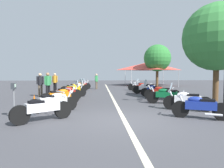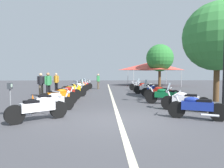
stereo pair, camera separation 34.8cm
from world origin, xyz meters
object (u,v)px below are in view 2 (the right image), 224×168
Objects in this scene: motorcycle_right_row_0 at (196,107)px; bystander_2 at (56,81)px; motorcycle_left_row_4 at (73,90)px; motorcycle_right_row_7 at (139,86)px; motorcycle_left_row_2 at (59,96)px; roadside_tree_0 at (218,37)px; motorcycle_right_row_3 at (161,93)px; motorcycle_right_row_2 at (165,96)px; motorcycle_left_row_7 at (80,86)px; traffic_cone_1 at (63,90)px; motorcycle_left_row_3 at (66,93)px; motorcycle_right_row_6 at (144,87)px; event_tent at (152,66)px; traffic_cone_2 at (33,101)px; motorcycle_left_row_1 at (51,101)px; motorcycle_right_row_5 at (147,88)px; motorcycle_right_row_4 at (154,90)px; motorcycle_left_row_0 at (39,108)px; bystander_3 at (98,80)px; bystander_0 at (48,83)px; motorcycle_left_row_6 at (77,87)px; roadside_tree_1 at (160,58)px; traffic_cone_0 at (162,90)px; motorcycle_left_row_8 at (83,85)px; motorcycle_left_row_5 at (74,88)px; bystander_1 at (41,83)px; motorcycle_right_row_1 at (185,100)px; parking_meter at (10,94)px.

bystander_2 reaches higher than motorcycle_right_row_0.
motorcycle_left_row_4 reaches higher than motorcycle_right_row_7.
roadside_tree_0 reaches higher than motorcycle_left_row_2.
motorcycle_right_row_2 is at bearing 107.11° from motorcycle_right_row_3.
motorcycle_left_row_2 is 1.01× the size of motorcycle_left_row_7.
traffic_cone_1 is at bearing -20.92° from motorcycle_right_row_2.
motorcycle_left_row_3 is 0.84× the size of motorcycle_right_row_6.
event_tent is at bearing 30.02° from motorcycle_left_row_2.
motorcycle_left_row_1 is at bearing -136.47° from traffic_cone_2.
motorcycle_left_row_3 is at bearing 59.47° from motorcycle_right_row_5.
motorcycle_right_row_4 is (5.15, -5.78, 0.01)m from motorcycle_left_row_1.
motorcycle_left_row_0 is 1.10× the size of bystander_3.
motorcycle_right_row_3 is (-6.78, -5.79, 0.01)m from motorcycle_left_row_7.
traffic_cone_2 is (2.94, 6.77, -0.16)m from motorcycle_right_row_0.
bystander_3 is (4.46, -2.75, 0.65)m from traffic_cone_1.
motorcycle_right_row_6 is (10.20, -5.71, -0.01)m from motorcycle_left_row_0.
bystander_0 is at bearing 77.58° from roadside_tree_0.
roadside_tree_1 is at bearing 2.61° from motorcycle_left_row_6.
traffic_cone_0 is at bearing -80.76° from motorcycle_right_row_3.
motorcycle_left_row_0 is 0.91× the size of motorcycle_right_row_5.
bystander_2 is at bearing 5.17° from traffic_cone_2.
motorcycle_right_row_0 is at bearing 115.79° from motorcycle_right_row_4.
motorcycle_left_row_6 is at bearing 107.53° from bystander_0.
motorcycle_left_row_2 reaches higher than traffic_cone_0.
motorcycle_right_row_5 is at bearing 110.01° from motorcycle_right_row_7.
roadside_tree_1 is (3.31, -8.91, 3.03)m from motorcycle_left_row_8.
motorcycle_left_row_5 is 14.22m from event_tent.
traffic_cone_2 is 0.10× the size of event_tent.
bystander_1 is (-2.12, 1.08, 0.68)m from traffic_cone_1.
traffic_cone_2 is (-2.12, 6.98, -0.17)m from motorcycle_right_row_3.
motorcycle_right_row_6 is at bearing -43.98° from traffic_cone_2.
motorcycle_left_row_3 is (3.49, 0.04, 0.03)m from motorcycle_left_row_1.
traffic_cone_0 is at bearing 6.67° from motorcycle_left_row_2.
motorcycle_left_row_7 is at bearing 63.49° from motorcycle_left_row_4.
motorcycle_right_row_1 reaches higher than motorcycle_left_row_0.
event_tent reaches higher than motorcycle_right_row_7.
motorcycle_right_row_3 is (-1.81, -5.64, 0.00)m from motorcycle_left_row_4.
motorcycle_left_row_5 is at bearing 31.28° from motorcycle_right_row_6.
traffic_cone_0 is at bearing -74.10° from motorcycle_right_row_1.
motorcycle_right_row_7 is at bearing -60.45° from motorcycle_right_row_4.
bystander_1 reaches higher than traffic_cone_1.
traffic_cone_2 is at bearing -132.50° from motorcycle_left_row_5.
roadside_tree_1 is (6.62, -3.18, 3.04)m from motorcycle_right_row_6.
traffic_cone_2 is at bearing 14.01° from motorcycle_right_row_1.
motorcycle_right_row_0 is at bearing -45.22° from motorcycle_left_row_1.
motorcycle_left_row_5 is 1.05× the size of motorcycle_left_row_6.
traffic_cone_2 is at bearing 96.11° from parking_meter.
motorcycle_left_row_6 is 2.87× the size of traffic_cone_2.
bystander_3 reaches higher than motorcycle_left_row_0.
bystander_0 is at bearing -18.78° from motorcycle_right_row_0.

